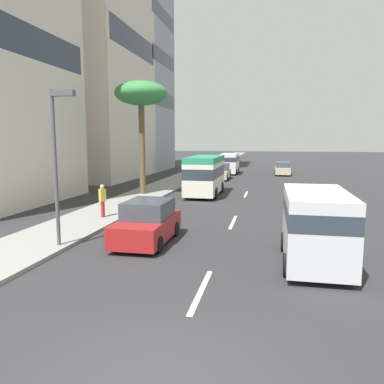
{
  "coord_description": "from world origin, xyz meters",
  "views": [
    {
      "loc": [
        -5.75,
        -1.82,
        4.22
      ],
      "look_at": [
        15.79,
        2.64,
        1.17
      ],
      "focal_mm": 35.66,
      "sensor_mm": 36.0,
      "label": 1
    }
  ],
  "objects_px": {
    "van_sixth": "(229,162)",
    "car_lead": "(283,169)",
    "car_second": "(220,172)",
    "palm_tree": "(141,96)",
    "van_third": "(316,223)",
    "minibus_fifth": "(205,174)",
    "pedestrian_near_lamp": "(103,199)",
    "street_lamp": "(57,149)",
    "car_fourth": "(147,223)"
  },
  "relations": [
    {
      "from": "van_sixth",
      "to": "car_lead",
      "type": "bearing_deg",
      "value": 87.58
    },
    {
      "from": "car_second",
      "to": "van_sixth",
      "type": "bearing_deg",
      "value": 178.39
    },
    {
      "from": "van_sixth",
      "to": "palm_tree",
      "type": "xyz_separation_m",
      "value": [
        -19.45,
        4.41,
        5.95
      ]
    },
    {
      "from": "van_third",
      "to": "van_sixth",
      "type": "bearing_deg",
      "value": 11.08
    },
    {
      "from": "minibus_fifth",
      "to": "pedestrian_near_lamp",
      "type": "bearing_deg",
      "value": -20.73
    },
    {
      "from": "car_lead",
      "to": "street_lamp",
      "type": "bearing_deg",
      "value": 164.5
    },
    {
      "from": "car_lead",
      "to": "car_fourth",
      "type": "relative_size",
      "value": 1.01
    },
    {
      "from": "minibus_fifth",
      "to": "car_lead",
      "type": "bearing_deg",
      "value": 160.96
    },
    {
      "from": "car_second",
      "to": "palm_tree",
      "type": "bearing_deg",
      "value": -18.22
    },
    {
      "from": "minibus_fifth",
      "to": "pedestrian_near_lamp",
      "type": "height_order",
      "value": "minibus_fifth"
    },
    {
      "from": "van_sixth",
      "to": "street_lamp",
      "type": "xyz_separation_m",
      "value": [
        -33.61,
        2.84,
        2.44
      ]
    },
    {
      "from": "car_second",
      "to": "pedestrian_near_lamp",
      "type": "bearing_deg",
      "value": -8.93
    },
    {
      "from": "van_sixth",
      "to": "street_lamp",
      "type": "height_order",
      "value": "street_lamp"
    },
    {
      "from": "minibus_fifth",
      "to": "van_sixth",
      "type": "xyz_separation_m",
      "value": [
        18.35,
        0.17,
        -0.2
      ]
    },
    {
      "from": "car_second",
      "to": "van_sixth",
      "type": "height_order",
      "value": "van_sixth"
    },
    {
      "from": "car_lead",
      "to": "palm_tree",
      "type": "relative_size",
      "value": 0.51
    },
    {
      "from": "van_third",
      "to": "street_lamp",
      "type": "relative_size",
      "value": 0.78
    },
    {
      "from": "car_fourth",
      "to": "street_lamp",
      "type": "xyz_separation_m",
      "value": [
        -1.6,
        2.95,
        3.04
      ]
    },
    {
      "from": "car_lead",
      "to": "palm_tree",
      "type": "xyz_separation_m",
      "value": [
        -19.17,
        10.82,
        6.63
      ]
    },
    {
      "from": "van_sixth",
      "to": "palm_tree",
      "type": "distance_m",
      "value": 20.81
    },
    {
      "from": "palm_tree",
      "to": "van_third",
      "type": "bearing_deg",
      "value": -142.04
    },
    {
      "from": "minibus_fifth",
      "to": "car_second",
      "type": "bearing_deg",
      "value": -178.28
    },
    {
      "from": "van_third",
      "to": "car_fourth",
      "type": "relative_size",
      "value": 1.11
    },
    {
      "from": "car_fourth",
      "to": "palm_tree",
      "type": "height_order",
      "value": "palm_tree"
    },
    {
      "from": "car_fourth",
      "to": "van_third",
      "type": "bearing_deg",
      "value": 76.82
    },
    {
      "from": "minibus_fifth",
      "to": "street_lamp",
      "type": "distance_m",
      "value": 15.71
    },
    {
      "from": "van_sixth",
      "to": "pedestrian_near_lamp",
      "type": "xyz_separation_m",
      "value": [
        -28.26,
        3.59,
        -0.31
      ]
    },
    {
      "from": "car_second",
      "to": "palm_tree",
      "type": "distance_m",
      "value": 15.04
    },
    {
      "from": "car_lead",
      "to": "car_second",
      "type": "bearing_deg",
      "value": 133.85
    },
    {
      "from": "pedestrian_near_lamp",
      "to": "palm_tree",
      "type": "height_order",
      "value": "palm_tree"
    },
    {
      "from": "car_lead",
      "to": "car_second",
      "type": "relative_size",
      "value": 0.9
    },
    {
      "from": "pedestrian_near_lamp",
      "to": "street_lamp",
      "type": "height_order",
      "value": "street_lamp"
    },
    {
      "from": "car_fourth",
      "to": "street_lamp",
      "type": "bearing_deg",
      "value": -61.49
    },
    {
      "from": "minibus_fifth",
      "to": "palm_tree",
      "type": "distance_m",
      "value": 7.43
    },
    {
      "from": "car_second",
      "to": "street_lamp",
      "type": "distance_m",
      "value": 27.31
    },
    {
      "from": "van_third",
      "to": "minibus_fifth",
      "type": "bearing_deg",
      "value": 22.86
    },
    {
      "from": "car_lead",
      "to": "van_sixth",
      "type": "height_order",
      "value": "van_sixth"
    },
    {
      "from": "van_sixth",
      "to": "pedestrian_near_lamp",
      "type": "height_order",
      "value": "van_sixth"
    },
    {
      "from": "pedestrian_near_lamp",
      "to": "street_lamp",
      "type": "distance_m",
      "value": 6.06
    },
    {
      "from": "van_third",
      "to": "van_sixth",
      "type": "relative_size",
      "value": 0.92
    },
    {
      "from": "street_lamp",
      "to": "van_sixth",
      "type": "bearing_deg",
      "value": -4.82
    },
    {
      "from": "van_third",
      "to": "car_lead",
      "type": "bearing_deg",
      "value": 0.27
    },
    {
      "from": "van_third",
      "to": "van_sixth",
      "type": "distance_m",
      "value": 34.15
    },
    {
      "from": "palm_tree",
      "to": "pedestrian_near_lamp",
      "type": "bearing_deg",
      "value": -174.65
    },
    {
      "from": "car_fourth",
      "to": "pedestrian_near_lamp",
      "type": "relative_size",
      "value": 2.4
    },
    {
      "from": "car_second",
      "to": "van_sixth",
      "type": "xyz_separation_m",
      "value": [
        6.6,
        -0.19,
        0.65
      ]
    },
    {
      "from": "minibus_fifth",
      "to": "van_sixth",
      "type": "bearing_deg",
      "value": -179.48
    },
    {
      "from": "car_second",
      "to": "car_lead",
      "type": "bearing_deg",
      "value": 133.85
    },
    {
      "from": "pedestrian_near_lamp",
      "to": "van_third",
      "type": "bearing_deg",
      "value": -85.37
    },
    {
      "from": "pedestrian_near_lamp",
      "to": "palm_tree",
      "type": "distance_m",
      "value": 10.85
    }
  ]
}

